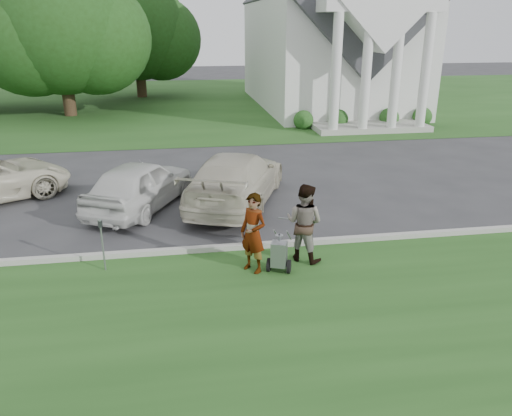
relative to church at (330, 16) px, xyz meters
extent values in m
plane|color=#333335|center=(-9.00, -23.11, -5.94)|extent=(120.00, 120.00, 0.00)
cube|color=#214818|center=(-9.00, -26.11, -5.93)|extent=(80.00, 7.00, 0.01)
cube|color=#214818|center=(-9.00, 3.89, -5.93)|extent=(80.00, 30.00, 0.01)
cube|color=#9E9E93|center=(-9.00, -22.56, -5.86)|extent=(80.00, 0.18, 0.15)
cube|color=white|center=(0.00, 0.89, -2.44)|extent=(9.00, 16.00, 7.00)
cube|color=#9E9E93|center=(0.00, -8.31, -5.79)|extent=(6.20, 2.60, 0.30)
cylinder|color=white|center=(-2.40, -9.31, -2.94)|extent=(0.50, 0.50, 6.00)
cylinder|color=white|center=(-0.80, -9.31, -2.94)|extent=(0.50, 0.50, 6.00)
cylinder|color=white|center=(0.80, -9.31, -2.94)|extent=(0.50, 0.50, 6.00)
cylinder|color=white|center=(2.40, -9.31, -2.94)|extent=(0.50, 0.50, 6.00)
cube|color=white|center=(0.00, -8.51, 0.36)|extent=(6.20, 2.00, 0.60)
sphere|color=#1E4C19|center=(-3.50, -7.41, -5.49)|extent=(1.10, 1.10, 1.10)
sphere|color=#1E4C19|center=(-1.50, -7.41, -5.49)|extent=(1.10, 1.10, 1.10)
sphere|color=#1E4C19|center=(1.50, -7.41, -5.49)|extent=(1.10, 1.10, 1.10)
sphere|color=#1E4C19|center=(3.50, -7.41, -5.49)|extent=(1.10, 1.10, 1.10)
cylinder|color=#332316|center=(-17.00, -1.11, -4.34)|extent=(0.76, 0.76, 3.20)
sphere|color=#1D3F13|center=(-17.00, -1.11, -0.43)|extent=(8.40, 8.40, 8.40)
sphere|color=#1D3F13|center=(-15.11, -0.81, -1.27)|extent=(6.89, 6.89, 6.89)
sphere|color=#1D3F13|center=(-18.68, -1.41, -1.06)|extent=(7.22, 7.22, 7.22)
sphere|color=#1D3F13|center=(-20.93, 2.19, -0.73)|extent=(7.54, 7.54, 7.54)
cylinder|color=#332316|center=(-13.00, 6.89, -4.44)|extent=(0.76, 0.76, 3.00)
sphere|color=#1D3F13|center=(-13.00, 6.89, -0.85)|extent=(7.60, 7.60, 7.60)
sphere|color=#1D3F13|center=(-11.29, 7.19, -1.61)|extent=(6.23, 6.23, 6.23)
sphere|color=#1D3F13|center=(-14.52, 6.59, -1.42)|extent=(6.54, 6.54, 6.54)
cylinder|color=black|center=(-8.48, -23.85, -5.78)|extent=(0.19, 0.33, 0.32)
cylinder|color=black|center=(-8.04, -24.02, -5.78)|extent=(0.19, 0.33, 0.32)
cylinder|color=#2D2D33|center=(-8.26, -23.93, -5.78)|extent=(0.52, 0.23, 0.04)
cube|color=gray|center=(-8.26, -23.93, -5.48)|extent=(0.44, 0.40, 0.59)
cone|color=gray|center=(-8.26, -23.93, -5.09)|extent=(0.24, 0.24, 0.17)
cylinder|color=#2D2D33|center=(-8.26, -23.93, -5.00)|extent=(0.04, 0.04, 0.06)
cylinder|color=gray|center=(-8.22, -23.40, -5.22)|extent=(0.31, 0.75, 0.57)
cylinder|color=gray|center=(-7.93, -23.51, -5.22)|extent=(0.31, 0.75, 0.57)
cylinder|color=gray|center=(-7.94, -23.09, -4.94)|extent=(0.33, 0.15, 0.03)
imported|color=#999999|center=(-8.84, -23.78, -4.99)|extent=(0.79, 0.82, 1.89)
imported|color=#999999|center=(-7.54, -23.38, -4.97)|extent=(1.19, 1.16, 1.93)
cylinder|color=gray|center=(-12.27, -23.22, -5.38)|extent=(0.04, 0.04, 1.11)
cube|color=#2D2D33|center=(-12.27, -23.22, -4.76)|extent=(0.09, 0.06, 0.17)
cylinder|color=gray|center=(-12.27, -23.22, -4.67)|extent=(0.08, 0.08, 0.03)
imported|color=silver|center=(-11.66, -19.02, -5.16)|extent=(3.65, 4.90, 1.55)
imported|color=beige|center=(-8.66, -19.01, -5.11)|extent=(4.21, 6.14, 1.65)
camera|label=1|loc=(-10.43, -34.14, -0.49)|focal=35.00mm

